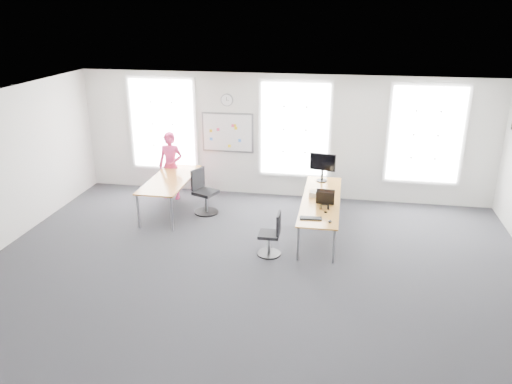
% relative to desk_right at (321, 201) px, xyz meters
% --- Properties ---
extents(floor, '(10.00, 10.00, 0.00)m').
position_rel_desk_right_xyz_m(floor, '(-1.07, -2.05, -0.66)').
color(floor, '#26262B').
rests_on(floor, ground).
extents(ceiling, '(10.00, 10.00, 0.00)m').
position_rel_desk_right_xyz_m(ceiling, '(-1.07, -2.05, 2.34)').
color(ceiling, white).
rests_on(ceiling, ground).
extents(wall_back, '(10.00, 0.00, 10.00)m').
position_rel_desk_right_xyz_m(wall_back, '(-1.07, 1.95, 0.84)').
color(wall_back, white).
rests_on(wall_back, ground).
extents(wall_front, '(10.00, 0.00, 10.00)m').
position_rel_desk_right_xyz_m(wall_front, '(-1.07, -6.05, 0.84)').
color(wall_front, white).
rests_on(wall_front, ground).
extents(window_left, '(1.60, 0.06, 2.20)m').
position_rel_desk_right_xyz_m(window_left, '(-4.07, 1.92, 1.04)').
color(window_left, white).
rests_on(window_left, wall_back).
extents(window_mid, '(1.60, 0.06, 2.20)m').
position_rel_desk_right_xyz_m(window_mid, '(-0.77, 1.92, 1.04)').
color(window_mid, white).
rests_on(window_mid, wall_back).
extents(window_right, '(1.60, 0.06, 2.20)m').
position_rel_desk_right_xyz_m(window_right, '(2.23, 1.92, 1.04)').
color(window_right, white).
rests_on(window_right, wall_back).
extents(desk_right, '(0.78, 2.91, 0.71)m').
position_rel_desk_right_xyz_m(desk_right, '(0.00, 0.00, 0.00)').
color(desk_right, gold).
rests_on(desk_right, ground).
extents(desk_left, '(0.87, 2.16, 0.79)m').
position_rel_desk_right_xyz_m(desk_left, '(-3.44, 0.47, 0.06)').
color(desk_left, gold).
rests_on(desk_left, ground).
extents(chair_right, '(0.46, 0.46, 0.86)m').
position_rel_desk_right_xyz_m(chair_right, '(-0.84, -1.26, -0.28)').
color(chair_right, black).
rests_on(chair_right, ground).
extents(chair_left, '(0.61, 0.61, 1.03)m').
position_rel_desk_right_xyz_m(chair_left, '(-2.68, 0.53, -0.21)').
color(chair_left, black).
rests_on(chair_left, ground).
extents(person, '(0.61, 0.41, 1.66)m').
position_rel_desk_right_xyz_m(person, '(-3.70, 1.27, 0.17)').
color(person, '#DE3370').
rests_on(person, ground).
extents(whiteboard, '(1.20, 0.03, 0.90)m').
position_rel_desk_right_xyz_m(whiteboard, '(-2.42, 1.92, 0.89)').
color(whiteboard, white).
rests_on(whiteboard, wall_back).
extents(wall_clock, '(0.30, 0.04, 0.30)m').
position_rel_desk_right_xyz_m(wall_clock, '(-2.42, 1.92, 1.69)').
color(wall_clock, gray).
rests_on(wall_clock, wall_back).
extents(keyboard, '(0.43, 0.20, 0.02)m').
position_rel_desk_right_xyz_m(keyboard, '(-0.13, -1.05, 0.06)').
color(keyboard, black).
rests_on(keyboard, desk_right).
extents(mouse, '(0.09, 0.12, 0.04)m').
position_rel_desk_right_xyz_m(mouse, '(0.23, -1.16, 0.07)').
color(mouse, black).
rests_on(mouse, desk_right).
extents(lens_cap, '(0.08, 0.08, 0.01)m').
position_rel_desk_right_xyz_m(lens_cap, '(0.13, -0.69, 0.05)').
color(lens_cap, black).
rests_on(lens_cap, desk_right).
extents(headphones, '(0.18, 0.10, 0.11)m').
position_rel_desk_right_xyz_m(headphones, '(0.09, -0.53, 0.09)').
color(headphones, black).
rests_on(headphones, desk_right).
extents(laptop_sleeve, '(0.37, 0.22, 0.30)m').
position_rel_desk_right_xyz_m(laptop_sleeve, '(0.09, -0.27, 0.19)').
color(laptop_sleeve, black).
rests_on(laptop_sleeve, desk_right).
extents(paper_stack, '(0.33, 0.26, 0.10)m').
position_rel_desk_right_xyz_m(paper_stack, '(-0.09, 0.15, 0.10)').
color(paper_stack, beige).
rests_on(paper_stack, desk_right).
extents(monitor, '(0.58, 0.24, 0.65)m').
position_rel_desk_right_xyz_m(monitor, '(-0.05, 1.13, 0.44)').
color(monitor, black).
rests_on(monitor, desk_right).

